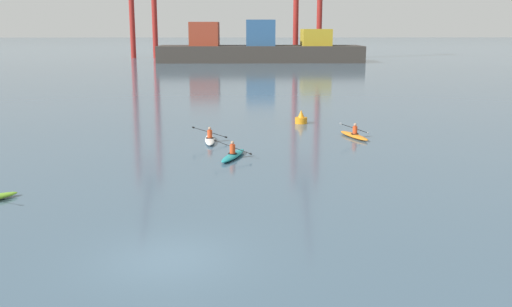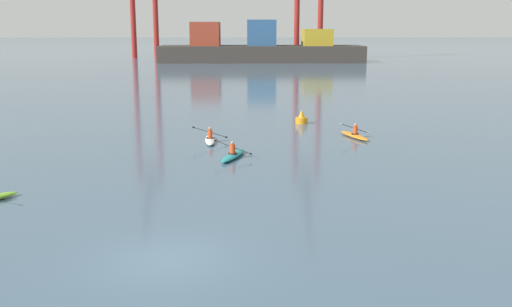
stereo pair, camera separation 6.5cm
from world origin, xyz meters
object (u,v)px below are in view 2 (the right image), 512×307
Objects in this scene: channel_buoy at (301,119)px; kayak_white at (210,139)px; container_barge at (260,48)px; kayak_orange at (354,135)px; kayak_teal at (233,155)px.

kayak_white is at bearing -132.08° from channel_buoy.
kayak_white is (-4.81, -85.32, -2.58)m from container_barge.
kayak_orange is 0.99× the size of kayak_white.
kayak_orange reaches higher than channel_buoy.
kayak_white is (-6.31, -6.98, -0.19)m from channel_buoy.
kayak_white reaches higher than kayak_teal.
channel_buoy is 0.29× the size of kayak_teal.
container_barge is 84.22m from kayak_orange.
kayak_white is at bearing 108.61° from kayak_teal.
kayak_orange is at bearing -87.02° from container_barge.
kayak_white is at bearing -93.23° from container_barge.
kayak_teal is 4.82m from kayak_white.
channel_buoy is at bearing 116.75° from kayak_orange.
channel_buoy is (1.49, -78.34, -2.39)m from container_barge.
kayak_teal is (-7.66, -5.82, 0.00)m from kayak_orange.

